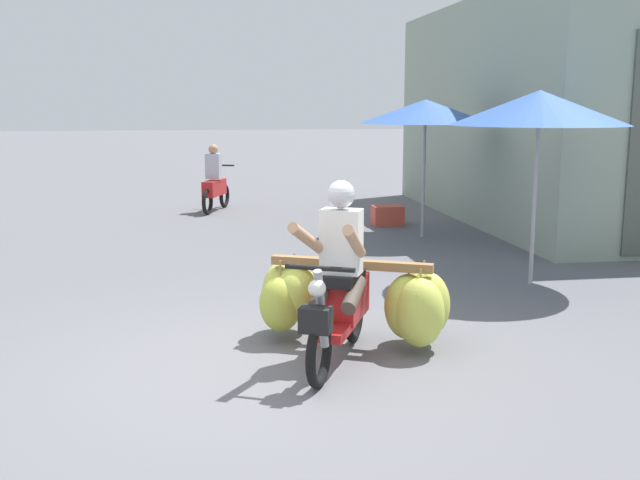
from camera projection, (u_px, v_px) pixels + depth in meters
ground_plane at (253, 370)px, 6.29m from camera, size 120.00×120.00×0.00m
motorbike_main_loaded at (352, 297)px, 6.78m from camera, size 1.86×2.04×1.58m
motorbike_distant_ahead_left at (215, 184)px, 15.46m from camera, size 0.72×1.55×1.40m
shopfront_building at (583, 112)px, 14.43m from camera, size 4.91×8.18×4.11m
market_umbrella_near_shop at (539, 108)px, 8.92m from camera, size 2.14×2.14×2.38m
market_umbrella_further_along at (425, 111)px, 12.21m from camera, size 2.18×2.18×2.29m
produce_crate at (388, 215)px, 13.79m from camera, size 0.56×0.40×0.36m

